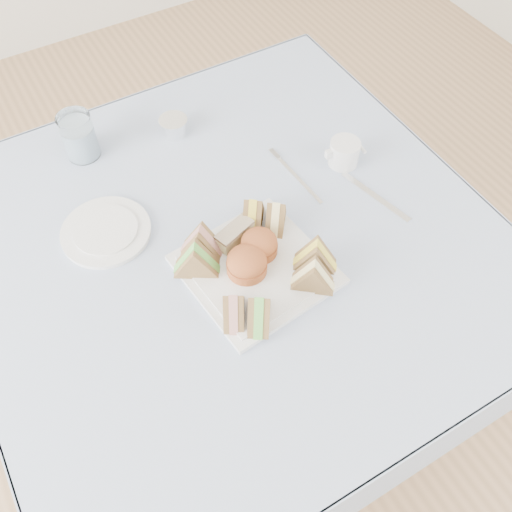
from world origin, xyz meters
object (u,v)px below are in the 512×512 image
serving_plate (256,270)px  water_glass (79,136)px  table (236,330)px  creamer_jug (344,153)px

serving_plate → water_glass: (-0.17, 0.46, 0.05)m
table → creamer_jug: creamer_jug is taller
serving_plate → water_glass: bearing=104.3°
creamer_jug → serving_plate: bearing=-147.1°
table → water_glass: 0.59m
water_glass → creamer_jug: (0.48, -0.31, -0.02)m
table → creamer_jug: size_ratio=13.69×
serving_plate → water_glass: water_glass is taller
table → serving_plate: size_ratio=3.58×
water_glass → creamer_jug: bearing=-32.7°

